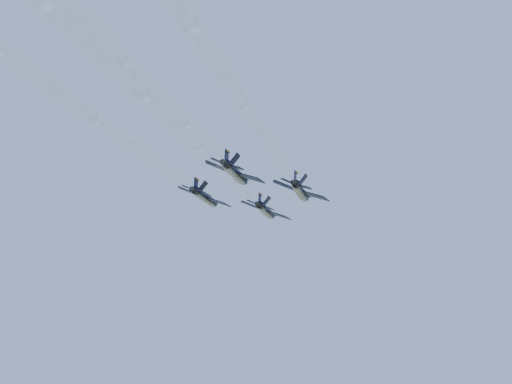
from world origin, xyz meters
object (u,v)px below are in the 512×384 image
at_px(jet_lead, 266,211).
at_px(jet_right, 301,192).
at_px(jet_left, 205,198).
at_px(jet_slot, 236,174).

distance_m(jet_lead, jet_right, 13.69).
bearing_deg(jet_lead, jet_right, -50.35).
bearing_deg(jet_left, jet_slot, -51.88).
bearing_deg(jet_right, jet_slot, -129.65).
bearing_deg(jet_slot, jet_left, 128.12).
height_order(jet_lead, jet_slot, same).
distance_m(jet_lead, jet_left, 14.77).
relative_size(jet_lead, jet_left, 1.00).
xyz_separation_m(jet_left, jet_right, (18.03, 4.83, 0.00)).
bearing_deg(jet_lead, jet_left, -132.24).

